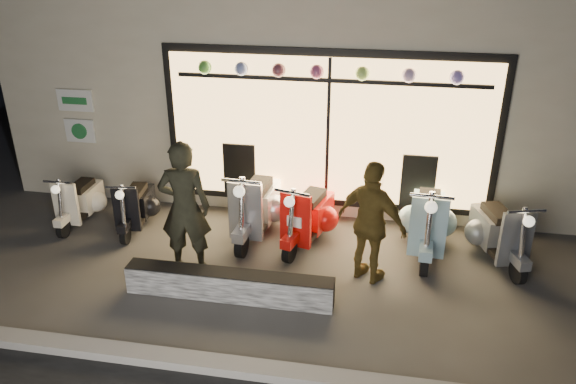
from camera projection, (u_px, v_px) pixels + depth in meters
name	position (u px, v px, depth m)	size (l,w,h in m)	color
ground	(255.00, 273.00, 8.13)	(40.00, 40.00, 0.00)	#383533
kerb	(214.00, 365.00, 6.32)	(40.00, 0.25, 0.12)	slate
shop_building	(307.00, 58.00, 11.70)	(10.20, 6.23, 4.20)	beige
graffiti_barrier	(229.00, 285.00, 7.50)	(2.81, 0.28, 0.40)	black
scooter_silver	(257.00, 204.00, 9.10)	(0.59, 1.65, 1.18)	black
scooter_red	(310.00, 214.00, 8.88)	(0.73, 1.51, 1.08)	black
scooter_black	(137.00, 204.00, 9.35)	(0.51, 1.29, 0.92)	black
scooter_cream	(82.00, 199.00, 9.53)	(0.41, 1.28, 0.92)	black
scooter_blue	(428.00, 219.00, 8.64)	(0.58, 1.65, 1.18)	black
scooter_grey	(497.00, 230.00, 8.42)	(0.74, 1.48, 1.05)	black
man	(185.00, 208.00, 7.84)	(0.72, 0.47, 1.97)	black
woman	(372.00, 223.00, 7.63)	(1.04, 0.43, 1.78)	brown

